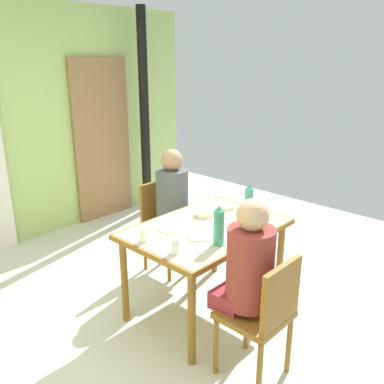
# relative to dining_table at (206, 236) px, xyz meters

# --- Properties ---
(ground_plane) EXTENTS (6.53, 6.53, 0.00)m
(ground_plane) POSITION_rel_dining_table_xyz_m (-0.28, -0.06, -0.67)
(ground_plane) COLOR silver
(wall_back) EXTENTS (4.67, 0.10, 2.58)m
(wall_back) POSITION_rel_dining_table_xyz_m (-0.28, 2.46, 0.62)
(wall_back) COLOR #ADCA73
(wall_back) RESTS_ON ground_plane
(door_wooden) EXTENTS (0.80, 0.05, 2.00)m
(door_wooden) POSITION_rel_dining_table_xyz_m (0.72, 2.38, 0.33)
(door_wooden) COLOR olive
(door_wooden) RESTS_ON ground_plane
(stove_pipe_column) EXTENTS (0.12, 0.12, 2.58)m
(stove_pipe_column) POSITION_rel_dining_table_xyz_m (1.20, 2.11, 0.62)
(stove_pipe_column) COLOR black
(stove_pipe_column) RESTS_ON ground_plane
(dining_table) EXTENTS (1.23, 0.86, 0.75)m
(dining_table) POSITION_rel_dining_table_xyz_m (0.00, 0.00, 0.00)
(dining_table) COLOR brown
(dining_table) RESTS_ON ground_plane
(chair_near_diner) EXTENTS (0.40, 0.40, 0.87)m
(chair_near_diner) POSITION_rel_dining_table_xyz_m (-0.33, -0.78, -0.17)
(chair_near_diner) COLOR brown
(chair_near_diner) RESTS_ON ground_plane
(chair_far_diner) EXTENTS (0.40, 0.40, 0.87)m
(chair_far_diner) POSITION_rel_dining_table_xyz_m (0.27, 0.78, -0.17)
(chair_far_diner) COLOR brown
(chair_far_diner) RESTS_ON ground_plane
(person_near_diner) EXTENTS (0.30, 0.37, 0.77)m
(person_near_diner) POSITION_rel_dining_table_xyz_m (-0.33, -0.65, 0.12)
(person_near_diner) COLOR maroon
(person_near_diner) RESTS_ON ground_plane
(person_far_diner) EXTENTS (0.30, 0.37, 0.77)m
(person_far_diner) POSITION_rel_dining_table_xyz_m (0.27, 0.65, 0.12)
(person_far_diner) COLOR #435351
(person_far_diner) RESTS_ON ground_plane
(water_bottle_green_near) EXTENTS (0.08, 0.08, 0.29)m
(water_bottle_green_near) POSITION_rel_dining_table_xyz_m (-0.18, -0.28, 0.22)
(water_bottle_green_near) COLOR #318A6E
(water_bottle_green_near) RESTS_ON dining_table
(water_bottle_green_far) EXTENTS (0.07, 0.07, 0.29)m
(water_bottle_green_far) POSITION_rel_dining_table_xyz_m (0.38, -0.13, 0.22)
(water_bottle_green_far) COLOR #3B8E6D
(water_bottle_green_far) RESTS_ON dining_table
(serving_bowl_center) EXTENTS (0.17, 0.17, 0.05)m
(serving_bowl_center) POSITION_rel_dining_table_xyz_m (0.18, 0.16, 0.11)
(serving_bowl_center) COLOR silver
(serving_bowl_center) RESTS_ON dining_table
(dinner_plate_near_left) EXTENTS (0.20, 0.20, 0.01)m
(dinner_plate_near_left) POSITION_rel_dining_table_xyz_m (-0.22, 0.18, 0.09)
(dinner_plate_near_left) COLOR white
(dinner_plate_near_left) RESTS_ON dining_table
(dinner_plate_near_right) EXTENTS (0.20, 0.20, 0.01)m
(dinner_plate_near_right) POSITION_rel_dining_table_xyz_m (-0.18, -0.08, 0.09)
(dinner_plate_near_right) COLOR white
(dinner_plate_near_right) RESTS_ON dining_table
(dinner_plate_far_center) EXTENTS (0.22, 0.22, 0.01)m
(dinner_plate_far_center) POSITION_rel_dining_table_xyz_m (0.23, -0.24, 0.09)
(dinner_plate_far_center) COLOR white
(dinner_plate_far_center) RESTS_ON dining_table
(dinner_plate_far_side) EXTENTS (0.22, 0.22, 0.01)m
(dinner_plate_far_side) POSITION_rel_dining_table_xyz_m (0.09, -0.05, 0.09)
(dinner_plate_far_side) COLOR white
(dinner_plate_far_side) RESTS_ON dining_table
(drinking_glass_by_near_diner) EXTENTS (0.06, 0.06, 0.11)m
(drinking_glass_by_near_diner) POSITION_rel_dining_table_xyz_m (-0.49, -0.15, 0.13)
(drinking_glass_by_near_diner) COLOR silver
(drinking_glass_by_near_diner) RESTS_ON dining_table
(drinking_glass_by_far_diner) EXTENTS (0.06, 0.06, 0.11)m
(drinking_glass_by_far_diner) POSITION_rel_dining_table_xyz_m (-0.51, 0.15, 0.14)
(drinking_glass_by_far_diner) COLOR silver
(drinking_glass_by_far_diner) RESTS_ON dining_table
(bread_plate_sliced) EXTENTS (0.19, 0.19, 0.02)m
(bread_plate_sliced) POSITION_rel_dining_table_xyz_m (0.42, 0.16, 0.09)
(bread_plate_sliced) COLOR #DBB77A
(bread_plate_sliced) RESTS_ON dining_table
(cutlery_knife_near) EXTENTS (0.02, 0.15, 0.00)m
(cutlery_knife_near) POSITION_rel_dining_table_xyz_m (0.44, -0.29, 0.08)
(cutlery_knife_near) COLOR silver
(cutlery_knife_near) RESTS_ON dining_table
(cutlery_fork_near) EXTENTS (0.11, 0.13, 0.00)m
(cutlery_fork_near) POSITION_rel_dining_table_xyz_m (0.50, -0.02, 0.08)
(cutlery_fork_near) COLOR silver
(cutlery_fork_near) RESTS_ON dining_table
(cutlery_knife_far) EXTENTS (0.03, 0.15, 0.00)m
(cutlery_knife_far) POSITION_rel_dining_table_xyz_m (-0.33, -0.24, 0.08)
(cutlery_knife_far) COLOR silver
(cutlery_knife_far) RESTS_ON dining_table
(cutlery_fork_far) EXTENTS (0.09, 0.14, 0.00)m
(cutlery_fork_far) POSITION_rel_dining_table_xyz_m (-0.41, 0.27, 0.08)
(cutlery_fork_far) COLOR silver
(cutlery_fork_far) RESTS_ON dining_table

